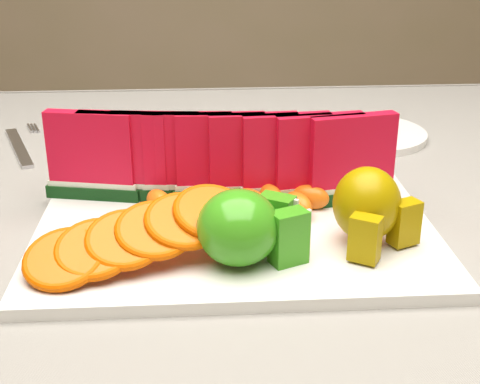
{
  "coord_description": "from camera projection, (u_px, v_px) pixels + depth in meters",
  "views": [
    {
      "loc": [
        0.04,
        -0.7,
        1.07
      ],
      "look_at": [
        0.08,
        -0.1,
        0.81
      ],
      "focal_mm": 50.0,
      "sensor_mm": 36.0,
      "label": 1
    }
  ],
  "objects": [
    {
      "name": "fork",
      "position": [
        20.0,
        145.0,
        0.94
      ],
      "size": [
        0.07,
        0.19,
        0.0
      ],
      "color": "silver",
      "rests_on": "tablecloth"
    },
    {
      "name": "watermelon_row",
      "position": [
        221.0,
        160.0,
        0.72
      ],
      "size": [
        0.39,
        0.07,
        0.1
      ],
      "color": "#0B360B",
      "rests_on": "platter"
    },
    {
      "name": "pear_cluster",
      "position": [
        369.0,
        207.0,
        0.63
      ],
      "size": [
        0.09,
        0.09,
        0.07
      ],
      "color": "#9B770E",
      "rests_on": "platter"
    },
    {
      "name": "platter",
      "position": [
        235.0,
        228.0,
        0.69
      ],
      "size": [
        0.4,
        0.3,
        0.01
      ],
      "color": "silver",
      "rests_on": "tablecloth"
    },
    {
      "name": "table",
      "position": [
        167.0,
        280.0,
        0.8
      ],
      "size": [
        1.4,
        0.9,
        0.75
      ],
      "color": "#53381E",
      "rests_on": "ground"
    },
    {
      "name": "orange_fan_front",
      "position": [
        140.0,
        234.0,
        0.6
      ],
      "size": [
        0.22,
        0.13,
        0.06
      ],
      "color": "#C63E01",
      "rests_on": "platter"
    },
    {
      "name": "apple_cluster",
      "position": [
        246.0,
        228.0,
        0.6
      ],
      "size": [
        0.1,
        0.09,
        0.07
      ],
      "color": "#2E940D",
      "rests_on": "platter"
    },
    {
      "name": "tangerine_segments",
      "position": [
        236.0,
        204.0,
        0.7
      ],
      "size": [
        0.2,
        0.08,
        0.03
      ],
      "color": "#FA5B23",
      "rests_on": "platter"
    },
    {
      "name": "tablecloth",
      "position": [
        165.0,
        234.0,
        0.78
      ],
      "size": [
        1.53,
        1.03,
        0.2
      ],
      "color": "gray",
      "rests_on": "table"
    },
    {
      "name": "orange_fan_back",
      "position": [
        196.0,
        164.0,
        0.79
      ],
      "size": [
        0.24,
        0.11,
        0.04
      ],
      "color": "#C63E01",
      "rests_on": "platter"
    },
    {
      "name": "side_plate",
      "position": [
        364.0,
        134.0,
        0.97
      ],
      "size": [
        0.23,
        0.23,
        0.01
      ],
      "color": "silver",
      "rests_on": "tablecloth"
    }
  ]
}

